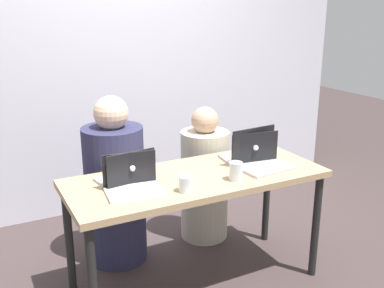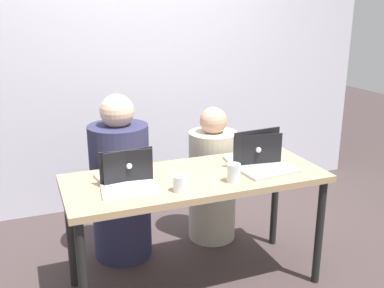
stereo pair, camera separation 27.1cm
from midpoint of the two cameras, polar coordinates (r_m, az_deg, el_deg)
The scene contains 11 objects.
ground_plane at distance 3.06m, azimuth 3.10°, elevation -17.25°, with size 12.00×12.00×0.00m, color #3D3131.
back_wall at distance 3.93m, azimuth -5.47°, elevation 9.61°, with size 4.50×0.10×2.44m, color silver.
desk at distance 2.74m, azimuth 3.32°, elevation -5.54°, with size 1.57×0.63×0.75m.
person_on_left at distance 3.16m, azimuth -6.63°, elevation -5.44°, with size 0.44×0.44×1.18m.
person_on_right at distance 3.41m, azimuth 4.89°, elevation -4.81°, with size 0.36×0.36×1.03m.
laptop_back_right at distance 2.95m, azimuth 10.39°, elevation -1.56°, with size 0.35×0.26×0.21m.
laptop_front_left at distance 2.51m, azimuth -5.06°, elevation -4.77°, with size 0.33×0.25×0.20m.
laptop_back_left at distance 2.64m, azimuth -5.67°, elevation -3.68°, with size 0.32×0.25×0.20m.
laptop_front_right at distance 2.86m, azimuth 11.76°, elevation -2.20°, with size 0.36×0.29×0.24m.
water_glass_left at distance 2.47m, azimuth 1.59°, elevation -5.25°, with size 0.08×0.08×0.09m.
water_glass_right at distance 2.62m, azimuth 8.26°, elevation -3.85°, with size 0.08×0.08×0.11m.
Camera 2 is at (-0.94, -2.35, 1.73)m, focal length 42.00 mm.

